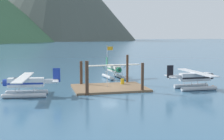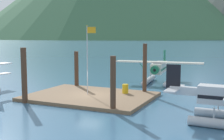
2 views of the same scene
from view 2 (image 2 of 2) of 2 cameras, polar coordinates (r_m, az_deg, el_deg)
name	(u,v)px [view 2 (image 2 of 2)]	position (r m, az deg, el deg)	size (l,w,h in m)	color
ground_plane	(90,98)	(28.56, -4.10, -5.27)	(1200.00, 1200.00, 0.00)	#38607F
dock_platform	(90,96)	(28.53, -4.10, -4.98)	(11.27, 8.32, 0.30)	brown
piling_near_left	(24,75)	(27.18, -16.22, -1.00)	(0.48, 0.48, 4.81)	#4C3323
piling_near_right	(113,84)	(23.01, 0.20, -2.70)	(0.44, 0.44, 4.33)	#4C3323
piling_far_left	(76,70)	(33.55, -6.71, 0.03)	(0.46, 0.46, 4.08)	#4C3323
piling_far_right	(145,69)	(30.00, 6.19, 0.16)	(0.41, 0.41, 5.03)	#4C3323
flagpole	(88,52)	(28.19, -4.48, 3.39)	(0.95, 0.10, 6.48)	silver
fuel_drum	(125,89)	(29.13, 2.52, -3.54)	(0.62, 0.62, 0.88)	gold
seaplane_cream_bow_right	(159,70)	(37.05, 8.83, -0.09)	(10.49, 7.96, 3.84)	#B7BABF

